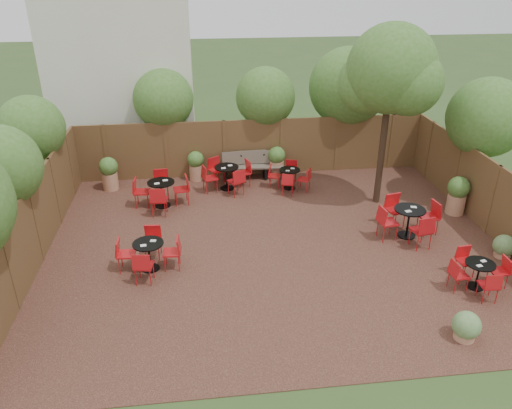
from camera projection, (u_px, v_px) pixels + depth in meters
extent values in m
plane|color=#354F23|center=(275.00, 245.00, 13.27)|extent=(80.00, 80.00, 0.00)
cube|color=#3A1E17|center=(275.00, 245.00, 13.26)|extent=(12.00, 10.00, 0.02)
cube|color=brown|center=(253.00, 147.00, 17.28)|extent=(12.00, 0.08, 2.00)
cube|color=brown|center=(35.00, 225.00, 12.17)|extent=(0.08, 10.00, 2.00)
cube|color=brown|center=(493.00, 200.00, 13.48)|extent=(0.08, 10.00, 2.00)
cube|color=silver|center=(122.00, 48.00, 18.14)|extent=(5.00, 4.00, 8.00)
sphere|color=#3A6621|center=(31.00, 128.00, 14.09)|extent=(1.88, 1.88, 1.88)
sphere|color=#3A6621|center=(163.00, 99.00, 16.86)|extent=(2.05, 2.05, 2.05)
sphere|color=#3A6621|center=(265.00, 97.00, 17.15)|extent=(2.07, 2.07, 2.07)
sphere|color=#3A6621|center=(348.00, 87.00, 17.56)|extent=(2.80, 2.80, 2.80)
sphere|color=#3A6621|center=(487.00, 118.00, 14.57)|extent=(2.35, 2.35, 2.35)
cylinder|color=black|center=(384.00, 136.00, 14.70)|extent=(0.23, 0.23, 4.34)
sphere|color=#3A6621|center=(392.00, 69.00, 13.84)|extent=(2.54, 2.54, 2.54)
sphere|color=#3A6621|center=(368.00, 83.00, 14.35)|extent=(1.78, 1.78, 1.78)
sphere|color=#3A6621|center=(410.00, 82.00, 13.66)|extent=(1.85, 1.85, 1.85)
cube|color=brown|center=(262.00, 166.00, 17.15)|extent=(1.54, 0.53, 0.05)
cube|color=brown|center=(261.00, 157.00, 17.21)|extent=(1.53, 0.19, 0.46)
cube|color=black|center=(242.00, 174.00, 17.17)|extent=(0.08, 0.46, 0.41)
cube|color=black|center=(281.00, 172.00, 17.32)|extent=(0.08, 0.46, 0.41)
cube|color=brown|center=(245.00, 167.00, 17.08)|extent=(1.56, 0.55, 0.05)
cube|color=brown|center=(244.00, 157.00, 17.14)|extent=(1.54, 0.21, 0.46)
cube|color=black|center=(225.00, 174.00, 17.11)|extent=(0.09, 0.46, 0.41)
cube|color=black|center=(265.00, 172.00, 17.26)|extent=(0.09, 0.46, 0.41)
cylinder|color=black|center=(406.00, 235.00, 13.68)|extent=(0.49, 0.49, 0.03)
cylinder|color=black|center=(408.00, 223.00, 13.50)|extent=(0.06, 0.06, 0.78)
cylinder|color=black|center=(410.00, 210.00, 13.33)|extent=(0.84, 0.84, 0.03)
cube|color=white|center=(414.00, 207.00, 13.41)|extent=(0.17, 0.14, 0.02)
cube|color=white|center=(408.00, 211.00, 13.19)|extent=(0.17, 0.14, 0.02)
cylinder|color=black|center=(151.00, 268.00, 12.21)|extent=(0.44, 0.44, 0.03)
cylinder|color=black|center=(149.00, 256.00, 12.05)|extent=(0.05, 0.05, 0.69)
cylinder|color=black|center=(148.00, 244.00, 11.90)|extent=(0.75, 0.75, 0.03)
cube|color=white|center=(153.00, 241.00, 11.97)|extent=(0.14, 0.11, 0.01)
cube|color=white|center=(143.00, 246.00, 11.77)|extent=(0.14, 0.11, 0.01)
cylinder|color=black|center=(227.00, 188.00, 16.53)|extent=(0.46, 0.46, 0.03)
cylinder|color=black|center=(227.00, 178.00, 16.36)|extent=(0.05, 0.05, 0.73)
cylinder|color=black|center=(226.00, 167.00, 16.19)|extent=(0.80, 0.80, 0.03)
cube|color=white|center=(230.00, 165.00, 16.27)|extent=(0.18, 0.15, 0.02)
cube|color=white|center=(224.00, 168.00, 16.06)|extent=(0.18, 0.15, 0.02)
cylinder|color=black|center=(289.00, 188.00, 16.55)|extent=(0.40, 0.40, 0.03)
cylinder|color=black|center=(289.00, 179.00, 16.41)|extent=(0.05, 0.05, 0.63)
cylinder|color=black|center=(290.00, 170.00, 16.27)|extent=(0.69, 0.69, 0.03)
cube|color=white|center=(293.00, 168.00, 16.34)|extent=(0.15, 0.13, 0.01)
cube|color=white|center=(288.00, 171.00, 16.15)|extent=(0.15, 0.13, 0.01)
cylinder|color=black|center=(163.00, 205.00, 15.36)|extent=(0.48, 0.48, 0.03)
cylinder|color=black|center=(162.00, 194.00, 15.19)|extent=(0.05, 0.05, 0.76)
cylinder|color=black|center=(161.00, 182.00, 15.01)|extent=(0.82, 0.82, 0.03)
cube|color=white|center=(165.00, 180.00, 15.09)|extent=(0.16, 0.12, 0.02)
cube|color=white|center=(157.00, 184.00, 14.88)|extent=(0.16, 0.12, 0.02)
cylinder|color=black|center=(475.00, 286.00, 11.53)|extent=(0.39, 0.39, 0.03)
cylinder|color=black|center=(478.00, 275.00, 11.39)|extent=(0.04, 0.04, 0.62)
cylinder|color=black|center=(481.00, 264.00, 11.25)|extent=(0.67, 0.67, 0.03)
cube|color=white|center=(483.00, 261.00, 11.31)|extent=(0.13, 0.09, 0.01)
cube|color=white|center=(480.00, 266.00, 11.14)|extent=(0.13, 0.09, 0.01)
cylinder|color=#AC7556|center=(196.00, 172.00, 17.11)|extent=(0.47, 0.47, 0.53)
sphere|color=#3A6621|center=(196.00, 159.00, 16.90)|extent=(0.56, 0.56, 0.56)
cylinder|color=#AC7556|center=(277.00, 168.00, 17.38)|extent=(0.49, 0.49, 0.56)
sphere|color=#3A6621|center=(277.00, 155.00, 17.16)|extent=(0.59, 0.59, 0.59)
cylinder|color=#AC7556|center=(110.00, 181.00, 16.37)|extent=(0.51, 0.51, 0.58)
sphere|color=#3A6621|center=(108.00, 166.00, 16.14)|extent=(0.61, 0.61, 0.61)
cylinder|color=#AC7556|center=(456.00, 204.00, 14.79)|extent=(0.53, 0.53, 0.61)
sphere|color=#3A6621|center=(459.00, 187.00, 14.55)|extent=(0.64, 0.64, 0.64)
cylinder|color=#AC7556|center=(464.00, 334.00, 9.93)|extent=(0.41, 0.41, 0.19)
sphere|color=#557A3F|center=(467.00, 325.00, 9.82)|extent=(0.56, 0.56, 0.56)
cylinder|color=#AC7556|center=(502.00, 253.00, 12.69)|extent=(0.41, 0.41, 0.19)
sphere|color=#557A3F|center=(504.00, 246.00, 12.58)|extent=(0.56, 0.56, 0.56)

